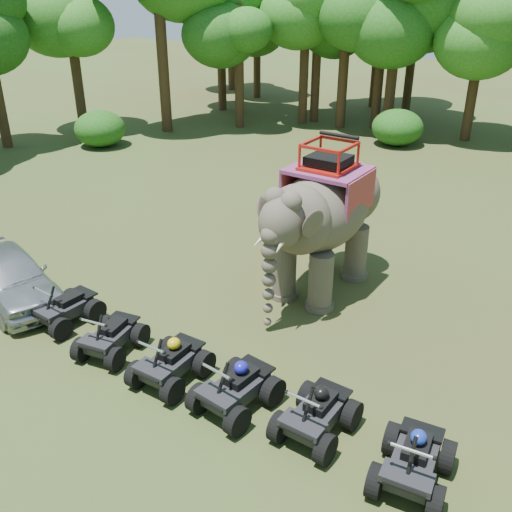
# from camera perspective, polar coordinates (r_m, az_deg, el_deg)

# --- Properties ---
(ground) EXTENTS (110.00, 110.00, 0.00)m
(ground) POSITION_cam_1_polar(r_m,az_deg,el_deg) (14.07, -2.63, -8.80)
(ground) COLOR #47381E
(ground) RESTS_ON ground
(elephant) EXTENTS (2.45, 5.20, 4.30)m
(elephant) POSITION_cam_1_polar(r_m,az_deg,el_deg) (15.67, 6.79, 3.86)
(elephant) COLOR #50463A
(elephant) RESTS_ON ground
(parked_car) EXTENTS (4.59, 2.94, 1.46)m
(parked_car) POSITION_cam_1_polar(r_m,az_deg,el_deg) (16.90, -23.38, -1.84)
(parked_car) COLOR #AEB1B5
(parked_car) RESTS_ON ground
(atv_0) EXTENTS (1.31, 1.72, 1.21)m
(atv_0) POSITION_cam_1_polar(r_m,az_deg,el_deg) (15.31, -18.60, -4.46)
(atv_0) COLOR black
(atv_0) RESTS_ON ground
(atv_1) EXTENTS (1.41, 1.77, 1.18)m
(atv_1) POSITION_cam_1_polar(r_m,az_deg,el_deg) (13.89, -14.39, -7.29)
(atv_1) COLOR black
(atv_1) RESTS_ON ground
(atv_2) EXTENTS (1.25, 1.70, 1.25)m
(atv_2) POSITION_cam_1_polar(r_m,az_deg,el_deg) (12.72, -8.58, -9.94)
(atv_2) COLOR black
(atv_2) RESTS_ON ground
(atv_3) EXTENTS (1.49, 1.90, 1.29)m
(atv_3) POSITION_cam_1_polar(r_m,az_deg,el_deg) (11.89, -1.99, -12.47)
(atv_3) COLOR black
(atv_3) RESTS_ON ground
(atv_4) EXTENTS (1.31, 1.75, 1.26)m
(atv_4) POSITION_cam_1_polar(r_m,az_deg,el_deg) (11.38, 6.12, -14.85)
(atv_4) COLOR black
(atv_4) RESTS_ON ground
(atv_5) EXTENTS (1.41, 1.83, 1.27)m
(atv_5) POSITION_cam_1_polar(r_m,az_deg,el_deg) (10.80, 15.58, -18.58)
(atv_5) COLOR black
(atv_5) RESTS_ON ground
(tree_0) EXTENTS (5.38, 5.38, 7.69)m
(tree_0) POSITION_cam_1_polar(r_m,az_deg,el_deg) (32.92, 21.19, 17.27)
(tree_0) COLOR #195114
(tree_0) RESTS_ON ground
(tree_25) EXTENTS (5.87, 5.87, 8.39)m
(tree_25) POSITION_cam_1_polar(r_m,az_deg,el_deg) (34.59, -17.75, 18.71)
(tree_25) COLOR #195114
(tree_25) RESTS_ON ground
(tree_26) EXTENTS (6.87, 6.87, 9.82)m
(tree_26) POSITION_cam_1_polar(r_m,az_deg,el_deg) (33.18, -9.44, 20.51)
(tree_26) COLOR #195114
(tree_26) RESTS_ON ground
(tree_27) EXTENTS (5.22, 5.22, 7.45)m
(tree_27) POSITION_cam_1_polar(r_m,az_deg,el_deg) (33.92, -1.70, 18.93)
(tree_27) COLOR #195114
(tree_27) RESTS_ON ground
(tree_28) EXTENTS (5.31, 5.31, 7.58)m
(tree_28) POSITION_cam_1_polar(r_m,az_deg,el_deg) (35.51, 6.09, 19.24)
(tree_28) COLOR #195114
(tree_28) RESTS_ON ground
(tree_29) EXTENTS (6.49, 6.49, 9.27)m
(tree_29) POSITION_cam_1_polar(r_m,az_deg,el_deg) (33.35, 13.71, 19.70)
(tree_29) COLOR #195114
(tree_29) RESTS_ON ground
(tree_31) EXTENTS (4.99, 4.99, 7.13)m
(tree_31) POSITION_cam_1_polar(r_m,az_deg,el_deg) (37.91, -1.65, 19.47)
(tree_31) COLOR #195114
(tree_31) RESTS_ON ground
(tree_32) EXTENTS (5.56, 5.56, 7.94)m
(tree_32) POSITION_cam_1_polar(r_m,az_deg,el_deg) (34.26, 12.35, 18.86)
(tree_32) COLOR #195114
(tree_32) RESTS_ON ground
(tree_33) EXTENTS (5.11, 5.11, 7.30)m
(tree_33) POSITION_cam_1_polar(r_m,az_deg,el_deg) (46.09, -2.54, 20.78)
(tree_33) COLOR #195114
(tree_33) RESTS_ON ground
(tree_35) EXTENTS (5.37, 5.37, 7.67)m
(tree_35) POSITION_cam_1_polar(r_m,az_deg,el_deg) (34.92, 4.87, 19.25)
(tree_35) COLOR #195114
(tree_35) RESTS_ON ground
(tree_38) EXTENTS (5.19, 5.19, 7.42)m
(tree_38) POSITION_cam_1_polar(r_m,az_deg,el_deg) (37.33, 15.31, 18.73)
(tree_38) COLOR #195114
(tree_38) RESTS_ON ground
(tree_39) EXTENTS (5.03, 5.03, 7.19)m
(tree_39) POSITION_cam_1_polar(r_m,az_deg,el_deg) (42.81, 0.10, 20.30)
(tree_39) COLOR #195114
(tree_39) RESTS_ON ground
(tree_41) EXTENTS (6.17, 6.17, 8.81)m
(tree_41) POSITION_cam_1_polar(r_m,az_deg,el_deg) (34.10, 8.87, 19.84)
(tree_41) COLOR #195114
(tree_41) RESTS_ON ground
(tree_42) EXTENTS (5.86, 5.86, 8.37)m
(tree_42) POSITION_cam_1_polar(r_m,az_deg,el_deg) (38.63, -3.52, 20.49)
(tree_42) COLOR #195114
(tree_42) RESTS_ON ground
(tree_43) EXTENTS (6.37, 6.37, 9.09)m
(tree_43) POSITION_cam_1_polar(r_m,az_deg,el_deg) (40.24, 12.19, 20.74)
(tree_43) COLOR #195114
(tree_43) RESTS_ON ground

